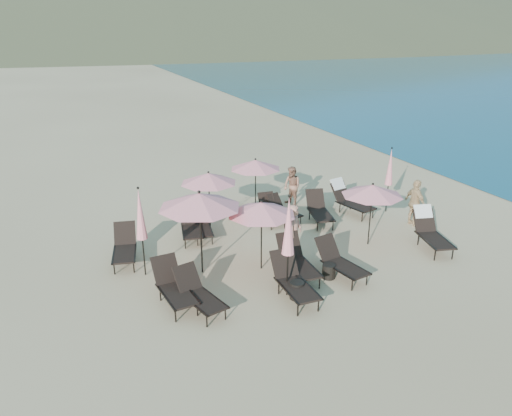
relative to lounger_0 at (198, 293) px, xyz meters
name	(u,v)px	position (x,y,z in m)	size (l,w,h in m)	color
ground	(331,281)	(3.83, -0.07, -0.46)	(800.00, 800.00, 0.00)	#D6BA8C
lounger_0	(198,293)	(0.00, 0.00, 0.00)	(1.05, 1.80, 0.98)	black
lounger_1	(174,286)	(-0.49, 0.54, 0.03)	(0.87, 1.87, 1.04)	black
lounger_2	(297,260)	(3.08, 0.59, 0.04)	(0.80, 1.87, 1.06)	black
lounger_3	(293,280)	(2.46, -0.40, 0.04)	(0.74, 1.85, 1.06)	black
lounger_4	(340,261)	(4.20, 0.13, 0.01)	(0.96, 1.83, 1.00)	black
lounger_5	(430,230)	(7.91, 0.71, 0.11)	(1.14, 2.00, 1.18)	black
lounger_6	(125,247)	(-1.27, 3.46, 0.01)	(1.00, 1.84, 1.00)	black
lounger_7	(202,225)	(1.41, 4.31, -0.05)	(0.83, 1.59, 0.87)	black
lounger_8	(191,226)	(1.04, 4.31, 0.00)	(0.97, 1.78, 0.97)	black
lounger_9	(271,211)	(4.09, 4.61, -0.03)	(0.75, 1.64, 0.92)	black
lounger_10	(283,209)	(4.58, 4.62, -0.06)	(0.94, 1.56, 0.84)	black
lounger_11	(349,198)	(7.19, 4.33, 0.10)	(1.09, 1.98, 1.17)	black
lounger_12	(319,210)	(5.68, 3.93, 0.02)	(1.08, 1.88, 1.02)	black
umbrella_open_0	(199,200)	(0.66, 1.86, 1.76)	(2.33, 2.33, 2.50)	black
umbrella_open_1	(261,208)	(2.33, 1.42, 1.43)	(1.98, 1.98, 2.13)	black
umbrella_open_2	(372,190)	(6.21, 1.63, 1.40)	(1.95, 1.95, 2.10)	black
umbrella_open_3	(209,178)	(1.87, 4.87, 1.39)	(1.94, 1.94, 2.09)	black
umbrella_open_4	(255,164)	(4.02, 5.89, 1.37)	(1.92, 1.92, 2.06)	black
umbrella_closed_0	(289,227)	(2.36, -0.23, 1.51)	(0.33, 0.33, 2.83)	black
umbrella_closed_1	(390,167)	(8.56, 3.84, 1.29)	(0.29, 0.29, 2.51)	black
umbrella_closed_2	(140,215)	(-0.90, 2.35, 1.40)	(0.31, 0.31, 2.66)	black
side_table_0	(297,290)	(2.52, -0.49, -0.22)	(0.38, 0.38, 0.47)	black
side_table_1	(329,271)	(3.85, 0.14, -0.25)	(0.37, 0.37, 0.42)	black
beachgoer_a	(294,233)	(3.43, 1.50, 0.44)	(0.66, 0.43, 1.80)	#B27560
beachgoer_b	(292,186)	(5.56, 5.87, 0.32)	(0.75, 0.59, 1.55)	#9C6950
beachgoer_c	(415,203)	(8.63, 2.37, 0.38)	(0.98, 0.41, 1.68)	tan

